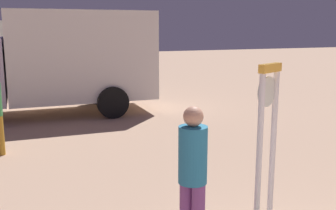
% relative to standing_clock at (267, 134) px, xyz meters
% --- Properties ---
extents(standing_clock, '(0.40, 0.24, 2.11)m').
position_rel_standing_clock_xyz_m(standing_clock, '(0.00, 0.00, 0.00)').
color(standing_clock, white).
rests_on(standing_clock, ground_plane).
extents(person_near_clock, '(0.32, 0.32, 1.69)m').
position_rel_standing_clock_xyz_m(person_near_clock, '(-0.97, 0.00, -0.33)').
color(person_near_clock, '#854588').
rests_on(person_near_clock, ground_plane).
extents(box_truck_near, '(6.11, 2.69, 3.01)m').
position_rel_standing_clock_xyz_m(box_truck_near, '(-1.29, 8.22, 0.35)').
color(box_truck_near, white).
rests_on(box_truck_near, ground_plane).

